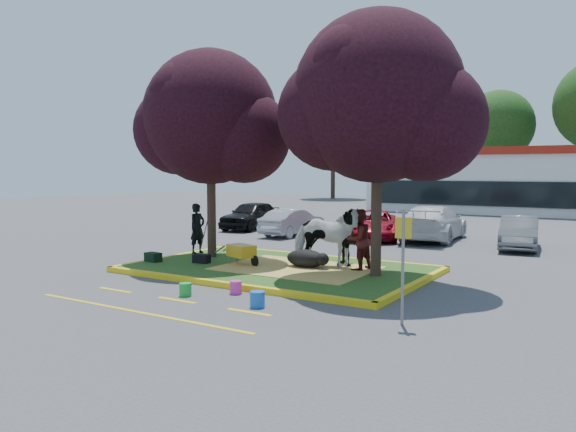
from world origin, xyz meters
The scene contains 32 objects.
ground centered at (0.00, 0.00, 0.00)m, with size 90.00×90.00×0.00m, color #424244.
median_island centered at (0.00, 0.00, 0.07)m, with size 8.00×5.00×0.15m, color #1F4816.
curb_near centered at (0.00, -2.58, 0.07)m, with size 8.30×0.16×0.15m, color yellow.
curb_far centered at (0.00, 2.58, 0.07)m, with size 8.30×0.16×0.15m, color yellow.
curb_left centered at (-4.08, 0.00, 0.07)m, with size 0.16×5.30×0.15m, color yellow.
curb_right centered at (4.08, 0.00, 0.07)m, with size 0.16×5.30×0.15m, color yellow.
straw_bedding centered at (0.60, 0.00, 0.15)m, with size 4.20×3.00×0.01m, color #DEC25B.
tree_purple_left centered at (-2.78, 0.38, 4.36)m, with size 5.06×4.20×6.51m.
tree_purple_right centered at (2.92, 0.18, 4.56)m, with size 5.30×4.40×6.82m.
fire_lane_stripe_a centered at (-2.00, -4.20, 0.00)m, with size 1.10×0.12×0.01m, color yellow.
fire_lane_stripe_b centered at (0.00, -4.20, 0.00)m, with size 1.10×0.12×0.01m, color yellow.
fire_lane_stripe_c centered at (2.00, -4.20, 0.00)m, with size 1.10×0.12×0.01m, color yellow.
fire_lane_long centered at (0.00, -5.40, 0.00)m, with size 6.00×0.10×0.01m, color yellow.
retail_building centered at (2.00, 27.98, 2.25)m, with size 20.40×8.40×4.40m.
treeline centered at (1.23, 37.61, 7.73)m, with size 46.58×7.80×14.63m.
cow centered at (1.19, 0.62, 1.02)m, with size 0.94×2.06×1.74m, color white.
calf centered at (0.74, 0.27, 0.41)m, with size 1.19×0.67×0.51m, color black.
handler centered at (-3.70, 0.75, 0.98)m, with size 0.60×0.40×1.66m, color black.
visitor_a centered at (2.18, 0.69, 0.99)m, with size 0.82×0.64×1.69m, color #4F1A16.
visitor_b centered at (1.40, 1.45, 0.85)m, with size 0.82×0.34×1.40m, color black.
wheelbarrow centered at (-1.07, -0.35, 0.55)m, with size 1.55×0.80×0.59m.
gear_bag_dark centered at (-2.29, -0.70, 0.28)m, with size 0.49×0.27×0.25m, color black.
gear_bag_green centered at (-3.70, -1.28, 0.28)m, with size 0.50×0.31×0.27m, color black.
sign_post centered at (4.98, -3.42, 1.33)m, with size 0.30×0.11×2.18m.
bucket_green centered at (-0.13, -3.77, 0.15)m, with size 0.28×0.28×0.30m, color green.
bucket_pink centered at (0.71, -2.96, 0.15)m, with size 0.29×0.29×0.31m, color #E3329D.
bucket_blue centered at (1.90, -3.77, 0.17)m, with size 0.32×0.32×0.34m, color blue.
car_black centered at (-7.49, 9.06, 0.69)m, with size 1.63×4.06×1.38m, color black.
car_silver centered at (-4.34, 7.83, 0.59)m, with size 1.26×3.60×1.19m, color #999CA1.
car_red centered at (-0.79, 8.58, 0.60)m, with size 1.99×4.32×1.20m, color #A40D20.
car_white centered at (1.50, 9.47, 0.73)m, with size 2.04×5.03×1.46m, color silver.
car_grey centered at (5.00, 8.60, 0.61)m, with size 1.28×3.68×1.21m, color slate.
Camera 1 is at (8.66, -13.35, 2.90)m, focal length 35.00 mm.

